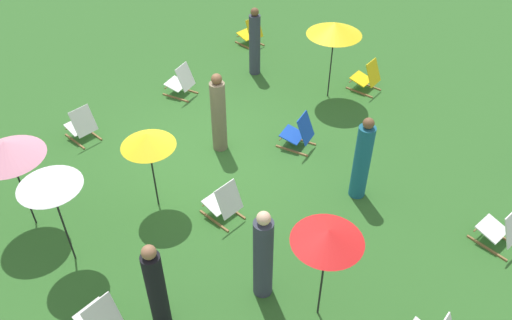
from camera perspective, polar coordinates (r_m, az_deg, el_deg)
The scene contains 19 objects.
ground_plane at distance 10.98m, azimuth -4.88°, elevation 0.52°, with size 40.00×40.00×0.00m, color #2D6026.
deckchair_0 at distance 8.14m, azimuth -17.10°, elevation -16.65°, with size 0.50×0.78×0.83m.
deckchair_1 at distance 9.36m, azimuth -3.62°, elevation -4.79°, with size 0.53×0.79×0.83m.
deckchair_2 at distance 11.81m, azimuth -18.93°, elevation 3.69°, with size 0.53×0.79×0.83m.
deckchair_5 at distance 15.04m, azimuth -0.58°, elevation 14.01°, with size 0.56×0.81×0.83m.
deckchair_6 at distance 10.99m, azimuth 4.83°, elevation 3.02°, with size 0.61×0.84×0.83m.
deckchair_7 at distance 13.17m, azimuth 12.31°, elevation 9.01°, with size 0.49×0.77×0.83m.
deckchair_10 at distance 12.82m, azimuth -8.38°, elevation 8.62°, with size 0.62×0.84×0.83m.
deckchair_11 at distance 9.85m, azimuth 25.79°, elevation -7.05°, with size 0.60×0.83×0.83m.
umbrella_0 at distance 6.97m, azimuth 8.03°, elevation -8.40°, with size 1.02×1.02×1.89m.
umbrella_1 at distance 12.09m, azimuth 8.78°, elevation 14.32°, with size 1.28×1.28×1.96m.
umbrella_2 at distance 9.27m, azimuth -26.09°, elevation 1.09°, with size 1.18×1.18×1.90m.
umbrella_3 at distance 9.01m, azimuth -12.02°, elevation 2.19°, with size 0.97×0.97×1.69m.
umbrella_4 at distance 8.26m, azimuth -22.21°, elevation -2.18°, with size 0.99×0.99×1.92m.
person_0 at distance 9.68m, azimuth 11.77°, elevation -0.06°, with size 0.32×0.32×1.81m.
person_1 at distance 10.67m, azimuth -4.21°, elevation 5.09°, with size 0.37×0.37×1.83m.
person_2 at distance 7.69m, azimuth -11.09°, elevation -13.89°, with size 0.39×0.39×1.73m.
person_3 at distance 7.88m, azimuth 0.80°, elevation -10.74°, with size 0.33×0.33×1.79m.
person_4 at distance 13.41m, azimuth -0.15°, elevation 12.93°, with size 0.31×0.31×1.80m.
Camera 1 is at (5.99, 6.03, 6.95)m, focal length 35.79 mm.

